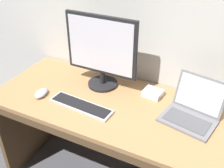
# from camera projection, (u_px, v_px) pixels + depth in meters

# --- Properties ---
(desk) EXTENTS (1.77, 0.68, 0.78)m
(desk) POSITION_uv_depth(u_px,v_px,m) (125.00, 132.00, 1.78)
(desk) COLOR #A87A4C
(desk) RESTS_ON ground
(laptop_space_gray) EXTENTS (0.35, 0.33, 0.23)m
(laptop_space_gray) POSITION_uv_depth(u_px,v_px,m) (192.00, 112.00, 1.56)
(laptop_space_gray) COLOR slate
(laptop_space_gray) RESTS_ON desk
(external_monitor) EXTENTS (0.49, 0.21, 0.50)m
(external_monitor) POSITION_uv_depth(u_px,v_px,m) (101.00, 51.00, 1.74)
(external_monitor) COLOR black
(external_monitor) RESTS_ON desk
(wired_keyboard) EXTENTS (0.43, 0.14, 0.02)m
(wired_keyboard) POSITION_uv_depth(u_px,v_px,m) (81.00, 106.00, 1.67)
(wired_keyboard) COLOR #BCBCC1
(wired_keyboard) RESTS_ON desk
(computer_mouse) EXTENTS (0.09, 0.13, 0.03)m
(computer_mouse) POSITION_uv_depth(u_px,v_px,m) (41.00, 93.00, 1.77)
(computer_mouse) COLOR #B7B7BC
(computer_mouse) RESTS_ON desk
(external_drive_box) EXTENTS (0.13, 0.12, 0.04)m
(external_drive_box) POSITION_uv_depth(u_px,v_px,m) (153.00, 93.00, 1.77)
(external_drive_box) COLOR silver
(external_drive_box) RESTS_ON desk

